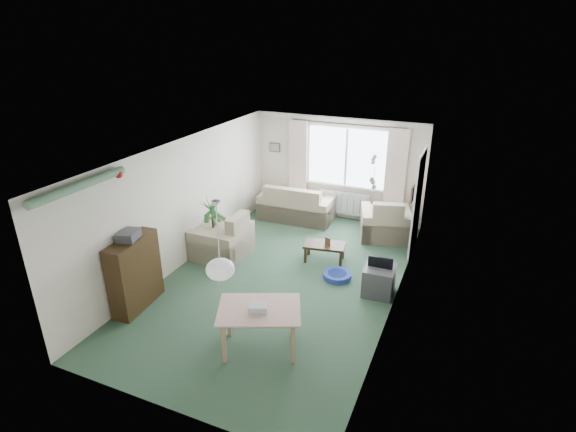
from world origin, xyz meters
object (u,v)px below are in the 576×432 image
at_px(houseplant, 213,227).
at_px(dining_table, 260,329).
at_px(armchair_left, 221,234).
at_px(tv_cube, 379,280).
at_px(coffee_table, 324,252).
at_px(pet_bed, 337,275).
at_px(sofa, 297,202).
at_px(armchair_corner, 386,217).
at_px(bookshelf, 135,273).

xyz_separation_m(houseplant, dining_table, (2.12, -2.22, -0.28)).
distance_m(armchair_left, tv_cube, 3.21).
xyz_separation_m(coffee_table, pet_bed, (0.44, -0.55, -0.13)).
xyz_separation_m(armchair_left, coffee_table, (1.96, 0.58, -0.28)).
bearing_deg(sofa, coffee_table, 124.66).
height_order(armchair_left, coffee_table, armchair_left).
bearing_deg(dining_table, pet_bed, 79.36).
relative_size(sofa, tv_cube, 3.14).
bearing_deg(armchair_left, dining_table, 41.27).
relative_size(coffee_table, houseplant, 0.65).
xyz_separation_m(armchair_corner, bookshelf, (-3.16, -4.22, 0.14)).
bearing_deg(dining_table, bookshelf, 175.70).
height_order(armchair_corner, armchair_left, armchair_left).
height_order(dining_table, pet_bed, dining_table).
height_order(sofa, dining_table, sofa).
bearing_deg(bookshelf, houseplant, 80.17).
bearing_deg(armchair_left, tv_cube, 87.25).
bearing_deg(armchair_corner, pet_bed, 62.43).
bearing_deg(pet_bed, sofa, 127.07).
bearing_deg(armchair_corner, tv_cube, 83.08).
bearing_deg(bookshelf, coffee_table, 44.65).
bearing_deg(bookshelf, pet_bed, 33.13).
height_order(armchair_corner, houseplant, houseplant).
bearing_deg(pet_bed, armchair_corner, 78.81).
relative_size(sofa, armchair_corner, 1.69).
xyz_separation_m(armchair_left, pet_bed, (2.40, 0.03, -0.41)).
bearing_deg(houseplant, tv_cube, -2.13).
xyz_separation_m(armchair_corner, dining_table, (-0.85, -4.39, -0.13)).
xyz_separation_m(tv_cube, pet_bed, (-0.80, 0.19, -0.20)).
bearing_deg(houseplant, armchair_left, 14.59).
bearing_deg(armchair_left, coffee_table, 106.63).
xyz_separation_m(houseplant, pet_bed, (2.55, 0.07, -0.55)).
bearing_deg(armchair_left, houseplant, -75.23).
bearing_deg(sofa, armchair_corner, 173.37).
bearing_deg(houseplant, armchair_corner, 36.16).
relative_size(armchair_corner, houseplant, 0.85).
height_order(sofa, pet_bed, sofa).
bearing_deg(coffee_table, tv_cube, -31.05).
distance_m(armchair_corner, pet_bed, 2.18).
height_order(sofa, bookshelf, bookshelf).
relative_size(bookshelf, pet_bed, 2.34).
height_order(dining_table, tv_cube, dining_table).
distance_m(bookshelf, pet_bed, 3.51).
relative_size(armchair_corner, coffee_table, 1.30).
distance_m(sofa, armchair_corner, 2.14).
bearing_deg(coffee_table, houseplant, -163.68).
distance_m(houseplant, tv_cube, 3.37).
xyz_separation_m(sofa, coffee_table, (1.28, -1.72, -0.25)).
xyz_separation_m(dining_table, tv_cube, (1.23, 2.10, -0.07)).
relative_size(bookshelf, tv_cube, 2.19).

